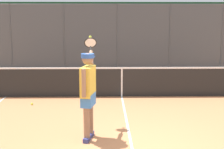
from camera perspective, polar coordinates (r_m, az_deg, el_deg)
fence_backdrop at (r=15.34m, az=0.83°, el=6.69°), size 17.59×1.37×3.25m
tennis_net at (r=10.26m, az=1.77°, el=-1.26°), size 9.73×0.09×1.07m
tennis_player at (r=6.54m, az=-4.31°, el=-2.52°), size 0.33×1.48×2.10m
tennis_ball_by_sideline at (r=9.63m, az=-14.19°, el=-5.13°), size 0.07×0.07×0.07m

